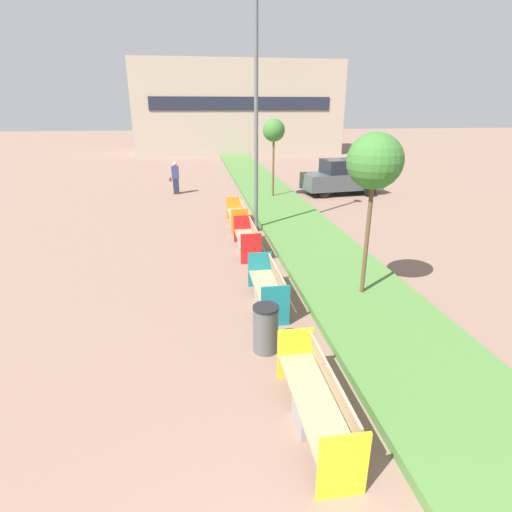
# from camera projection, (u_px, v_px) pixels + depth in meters

# --- Properties ---
(planter_grass_strip) EXTENTS (2.80, 120.00, 0.18)m
(planter_grass_strip) POSITION_uv_depth(u_px,v_px,m) (311.00, 241.00, 13.79)
(planter_grass_strip) COLOR #4C7A38
(planter_grass_strip) RESTS_ON ground
(building_backdrop) EXTENTS (20.28, 8.57, 8.74)m
(building_backdrop) POSITION_uv_depth(u_px,v_px,m) (237.00, 109.00, 41.45)
(building_backdrop) COLOR tan
(building_backdrop) RESTS_ON ground
(bench_yellow_frame) EXTENTS (0.65, 2.37, 0.94)m
(bench_yellow_frame) POSITION_uv_depth(u_px,v_px,m) (317.00, 404.00, 5.78)
(bench_yellow_frame) COLOR gray
(bench_yellow_frame) RESTS_ON ground
(bench_teal_frame) EXTENTS (0.65, 2.12, 0.94)m
(bench_teal_frame) POSITION_uv_depth(u_px,v_px,m) (268.00, 290.00, 9.44)
(bench_teal_frame) COLOR gray
(bench_teal_frame) RESTS_ON ground
(bench_red_frame) EXTENTS (0.65, 2.19, 0.94)m
(bench_red_frame) POSITION_uv_depth(u_px,v_px,m) (248.00, 241.00, 12.92)
(bench_red_frame) COLOR gray
(bench_red_frame) RESTS_ON ground
(bench_orange_frame) EXTENTS (0.65, 2.21, 0.94)m
(bench_orange_frame) POSITION_uv_depth(u_px,v_px,m) (238.00, 217.00, 15.79)
(bench_orange_frame) COLOR gray
(bench_orange_frame) RESTS_ON ground
(litter_bin) EXTENTS (0.50, 0.50, 0.95)m
(litter_bin) POSITION_uv_depth(u_px,v_px,m) (266.00, 329.00, 7.58)
(litter_bin) COLOR #4C4F51
(litter_bin) RESTS_ON ground
(street_lamp_post) EXTENTS (0.24, 0.44, 8.97)m
(street_lamp_post) POSITION_uv_depth(u_px,v_px,m) (256.00, 93.00, 13.50)
(street_lamp_post) COLOR #56595B
(street_lamp_post) RESTS_ON ground
(sapling_tree_near) EXTENTS (1.24, 1.24, 3.94)m
(sapling_tree_near) POSITION_uv_depth(u_px,v_px,m) (375.00, 162.00, 8.71)
(sapling_tree_near) COLOR brown
(sapling_tree_near) RESTS_ON ground
(sapling_tree_far) EXTENTS (1.08, 1.08, 3.94)m
(sapling_tree_far) POSITION_uv_depth(u_px,v_px,m) (274.00, 131.00, 19.41)
(sapling_tree_far) COLOR brown
(sapling_tree_far) RESTS_ON ground
(pedestrian_walking) EXTENTS (0.53, 0.24, 1.73)m
(pedestrian_walking) POSITION_uv_depth(u_px,v_px,m) (175.00, 178.00, 21.53)
(pedestrian_walking) COLOR #232633
(pedestrian_walking) RESTS_ON ground
(parked_car_distant) EXTENTS (4.38, 2.24, 1.86)m
(parked_car_distant) POSITION_uv_depth(u_px,v_px,m) (342.00, 177.00, 21.50)
(parked_car_distant) COLOR #474C51
(parked_car_distant) RESTS_ON ground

